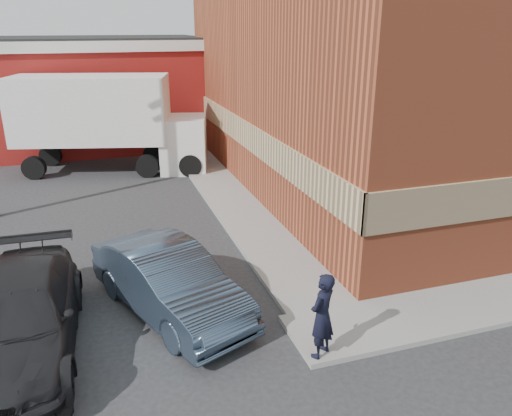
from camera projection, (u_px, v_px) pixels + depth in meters
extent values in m
plane|color=#28282B|center=(299.00, 316.00, 11.28)|extent=(90.00, 90.00, 0.00)
cube|color=#A8482B|center=(410.00, 69.00, 20.22)|extent=(14.00, 18.00, 9.00)
cube|color=#D2AF81|center=(245.00, 134.00, 18.94)|extent=(0.08, 18.16, 1.00)
cube|color=gray|center=(224.00, 192.00, 19.47)|extent=(1.80, 18.00, 0.12)
cube|color=maroon|center=(51.00, 98.00, 26.51)|extent=(16.00, 8.00, 5.00)
cube|color=silver|center=(43.00, 44.00, 25.56)|extent=(16.30, 8.30, 0.50)
cube|color=black|center=(42.00, 38.00, 25.46)|extent=(16.00, 8.00, 0.10)
imported|color=black|center=(322.00, 316.00, 9.50)|extent=(0.77, 0.71, 1.76)
imported|color=#324153|center=(169.00, 282.00, 11.20)|extent=(3.31, 5.02, 1.56)
imported|color=black|center=(19.00, 319.00, 9.79)|extent=(2.39, 5.47, 1.56)
cube|color=white|center=(91.00, 109.00, 21.50)|extent=(6.95, 4.16, 2.82)
cube|color=#1F7426|center=(84.00, 125.00, 20.42)|extent=(6.09, 1.61, 0.87)
cube|color=white|center=(191.00, 144.00, 22.28)|extent=(2.49, 2.80, 2.38)
cylinder|color=black|center=(34.00, 168.00, 21.14)|extent=(1.03, 0.56, 0.98)
cylinder|color=black|center=(51.00, 155.00, 23.17)|extent=(1.03, 0.56, 0.98)
cylinder|color=black|center=(147.00, 166.00, 21.41)|extent=(1.03, 0.56, 0.98)
cylinder|color=black|center=(154.00, 154.00, 23.44)|extent=(1.03, 0.56, 0.98)
cylinder|color=black|center=(190.00, 165.00, 21.51)|extent=(1.03, 0.56, 0.98)
cylinder|color=black|center=(193.00, 153.00, 23.54)|extent=(1.03, 0.56, 0.98)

